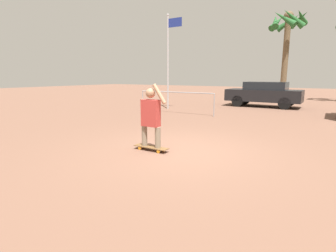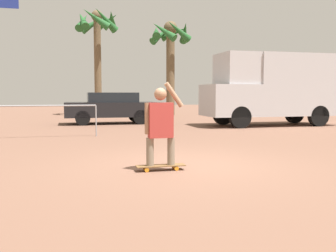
{
  "view_description": "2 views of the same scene",
  "coord_description": "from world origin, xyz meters",
  "px_view_note": "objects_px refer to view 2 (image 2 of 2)",
  "views": [
    {
      "loc": [
        3.13,
        -5.5,
        1.84
      ],
      "look_at": [
        -0.68,
        0.56,
        0.47
      ],
      "focal_mm": 28.0,
      "sensor_mm": 36.0,
      "label": 1
    },
    {
      "loc": [
        -2.18,
        -7.13,
        1.44
      ],
      "look_at": [
        -0.42,
        -0.23,
        0.83
      ],
      "focal_mm": 40.0,
      "sensor_mm": 36.0,
      "label": 2
    }
  ],
  "objects_px": {
    "skateboard": "(161,166)",
    "camper_van": "(273,87)",
    "person_skateboarder": "(160,122)",
    "palm_tree_near_van": "(170,44)",
    "palm_tree_center_background": "(97,32)",
    "parked_car_black": "(111,107)"
  },
  "relations": [
    {
      "from": "person_skateboarder",
      "to": "camper_van",
      "type": "relative_size",
      "value": 0.26
    },
    {
      "from": "skateboard",
      "to": "palm_tree_near_van",
      "type": "bearing_deg",
      "value": 74.87
    },
    {
      "from": "skateboard",
      "to": "camper_van",
      "type": "distance_m",
      "value": 11.34
    },
    {
      "from": "palm_tree_near_van",
      "to": "palm_tree_center_background",
      "type": "relative_size",
      "value": 0.88
    },
    {
      "from": "person_skateboarder",
      "to": "palm_tree_near_van",
      "type": "distance_m",
      "value": 18.47
    },
    {
      "from": "person_skateboarder",
      "to": "parked_car_black",
      "type": "xyz_separation_m",
      "value": [
        0.19,
        11.36,
        -0.11
      ]
    },
    {
      "from": "skateboard",
      "to": "camper_van",
      "type": "relative_size",
      "value": 0.15
    },
    {
      "from": "skateboard",
      "to": "person_skateboarder",
      "type": "xyz_separation_m",
      "value": [
        -0.0,
        0.0,
        0.83
      ]
    },
    {
      "from": "skateboard",
      "to": "parked_car_black",
      "type": "bearing_deg",
      "value": 89.04
    },
    {
      "from": "skateboard",
      "to": "palm_tree_near_van",
      "type": "relative_size",
      "value": 0.15
    },
    {
      "from": "person_skateboarder",
      "to": "palm_tree_center_background",
      "type": "xyz_separation_m",
      "value": [
        0.08,
        18.82,
        4.64
      ]
    },
    {
      "from": "camper_van",
      "to": "parked_car_black",
      "type": "bearing_deg",
      "value": 158.33
    },
    {
      "from": "parked_car_black",
      "to": "palm_tree_near_van",
      "type": "xyz_separation_m",
      "value": [
        4.53,
        6.1,
        3.88
      ]
    },
    {
      "from": "parked_car_black",
      "to": "palm_tree_center_background",
      "type": "relative_size",
      "value": 0.61
    },
    {
      "from": "skateboard",
      "to": "palm_tree_center_background",
      "type": "height_order",
      "value": "palm_tree_center_background"
    },
    {
      "from": "person_skateboarder",
      "to": "palm_tree_center_background",
      "type": "relative_size",
      "value": 0.22
    },
    {
      "from": "person_skateboarder",
      "to": "camper_van",
      "type": "bearing_deg",
      "value": 49.75
    },
    {
      "from": "palm_tree_center_background",
      "to": "skateboard",
      "type": "bearing_deg",
      "value": -90.25
    },
    {
      "from": "camper_van",
      "to": "skateboard",
      "type": "bearing_deg",
      "value": -130.25
    },
    {
      "from": "parked_car_black",
      "to": "person_skateboarder",
      "type": "bearing_deg",
      "value": -90.96
    },
    {
      "from": "skateboard",
      "to": "camper_van",
      "type": "xyz_separation_m",
      "value": [
        7.24,
        8.56,
        1.67
      ]
    },
    {
      "from": "camper_van",
      "to": "parked_car_black",
      "type": "height_order",
      "value": "camper_van"
    }
  ]
}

